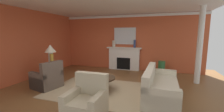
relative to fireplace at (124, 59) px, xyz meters
name	(u,v)px	position (x,y,z in m)	size (l,w,h in m)	color
ground_plane	(105,91)	(0.09, -3.06, -0.56)	(8.90, 8.90, 0.00)	brown
wall_fireplace	(127,42)	(0.09, 0.21, 0.87)	(7.45, 0.12, 2.86)	#C65633
wall_window	(28,45)	(-3.40, -2.76, 0.87)	(0.12, 7.03, 2.86)	#C65633
ceiling_panel	(107,2)	(0.09, -2.76, 2.33)	(7.45, 7.03, 0.06)	white
crown_moulding	(127,16)	(0.09, 0.13, 2.22)	(7.45, 0.08, 0.12)	white
area_rug	(100,90)	(-0.07, -3.06, -0.56)	(3.31, 2.33, 0.01)	tan
fireplace	(124,59)	(0.00, 0.00, 0.00)	(1.80, 0.35, 1.19)	white
mantel_mirror	(125,36)	(0.00, 0.12, 1.21)	(1.14, 0.04, 0.86)	silver
sofa	(160,87)	(1.80, -2.97, -0.26)	(0.97, 2.13, 0.85)	beige
armchair_near_window	(48,79)	(-1.90, -3.41, -0.26)	(0.95, 0.95, 0.95)	brown
armchair_facing_fireplace	(87,104)	(0.24, -4.59, -0.26)	(0.80, 0.80, 0.95)	#C1B293
coffee_table	(100,81)	(-0.07, -3.06, -0.23)	(1.00, 1.00, 0.45)	#3D2D1E
side_table	(52,71)	(-2.35, -2.69, -0.16)	(0.56, 0.56, 0.70)	#3D2D1E
table_lamp	(50,50)	(-2.35, -2.69, 0.66)	(0.44, 0.44, 0.75)	beige
vase_on_side_table	(52,59)	(-2.20, -2.81, 0.34)	(0.14, 0.14, 0.40)	#B7892D
vase_mantel_right	(135,44)	(0.55, -0.05, 0.82)	(0.12, 0.12, 0.40)	navy
vase_tall_corner	(161,68)	(1.88, -0.30, -0.25)	(0.31, 0.31, 0.62)	#33703D
vase_mantel_left	(114,44)	(-0.55, -0.05, 0.80)	(0.17, 0.17, 0.35)	beige
book_red_cover	(97,77)	(-0.14, -3.15, -0.09)	(0.21, 0.15, 0.04)	navy
column_white	(200,46)	(3.15, -1.25, 0.87)	(0.20, 0.20, 2.86)	white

